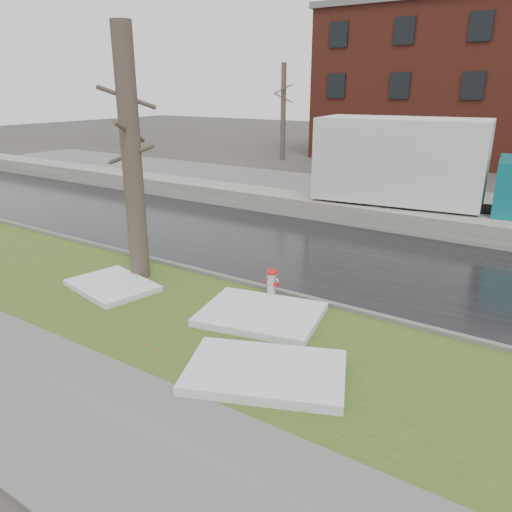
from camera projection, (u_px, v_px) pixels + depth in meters
The scene contains 16 objects.
ground at pixel (242, 304), 11.98m from camera, with size 120.00×120.00×0.00m, color #47423D.
verge at pixel (209, 323), 10.99m from camera, with size 60.00×4.50×0.04m, color #2D4B19.
sidewalk at pixel (63, 409), 8.03m from camera, with size 60.00×3.00×0.05m, color slate.
road at pixel (325, 254), 15.52m from camera, with size 60.00×7.00×0.03m, color black.
parking_lot at pixel (410, 203), 22.21m from camera, with size 60.00×9.00×0.03m, color slate.
curb at pixel (264, 288), 12.74m from camera, with size 60.00×0.15×0.14m, color slate.
snowbank at pixel (375, 215), 18.71m from camera, with size 60.00×1.60×0.75m, color #A9A49A.
bg_tree_left at pixel (283, 111), 34.53m from camera, with size 1.40×1.62×6.50m.
bg_tree_center at pixel (387, 111), 34.53m from camera, with size 1.40×1.62×6.50m.
fire_hydrant at pixel (272, 282), 12.06m from camera, with size 0.40×0.36×0.80m.
tree at pixel (131, 157), 12.61m from camera, with size 1.30×1.51×6.40m.
box_truck at pixel (434, 170), 18.32m from camera, with size 11.73×3.84×3.87m.
worker at pixel (358, 179), 19.35m from camera, with size 0.59×0.39×1.62m, color black.
snow_patch_near at pixel (261, 314), 11.17m from camera, with size 2.60×2.00×0.16m, color silver.
snow_patch_far at pixel (112, 285), 12.80m from camera, with size 2.20×1.60×0.14m, color silver.
snow_patch_side at pixel (265, 372), 8.88m from camera, with size 2.80×1.80×0.18m, color silver.
Camera 1 is at (6.37, -8.93, 4.96)m, focal length 35.00 mm.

